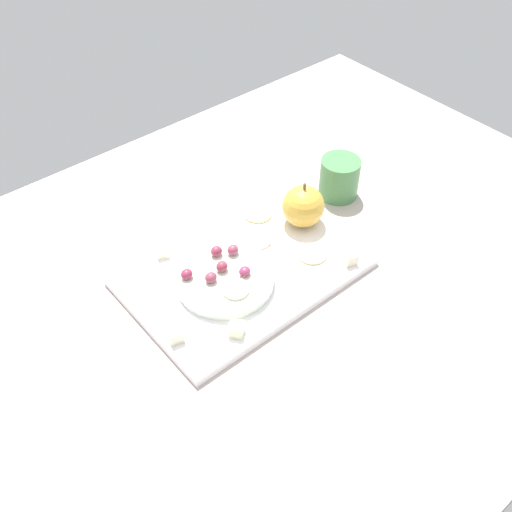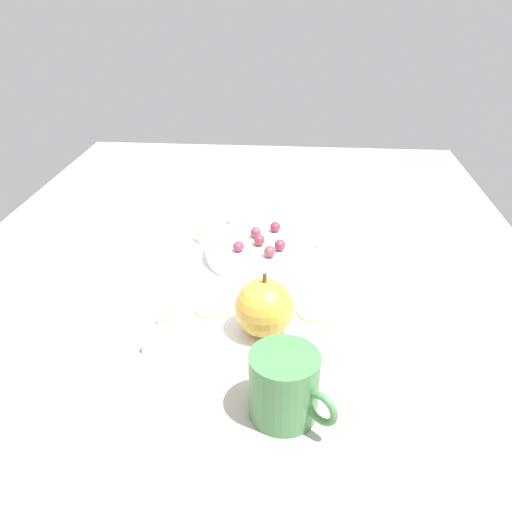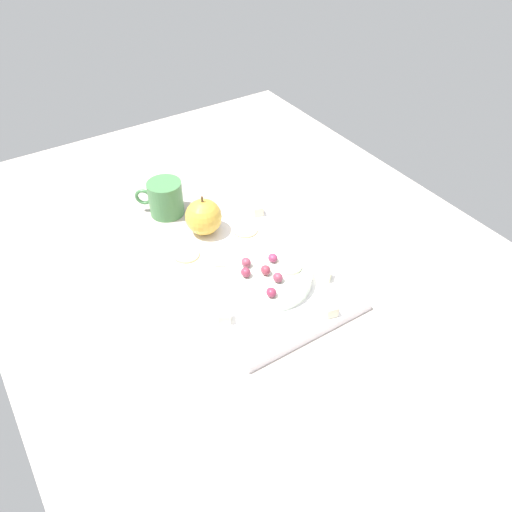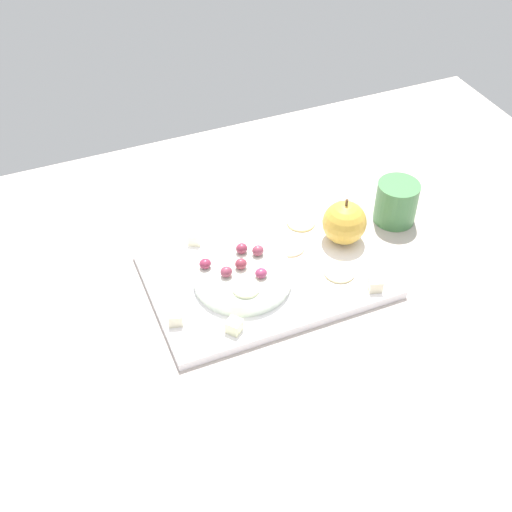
{
  "view_description": "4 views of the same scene",
  "coord_description": "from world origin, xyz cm",
  "px_view_note": "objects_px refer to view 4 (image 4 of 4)",
  "views": [
    {
      "loc": [
        43.11,
        52.54,
        77.66
      ],
      "look_at": [
        -1.66,
        -0.92,
        8.66
      ],
      "focal_mm": 41.47,
      "sensor_mm": 36.0,
      "label": 1
    },
    {
      "loc": [
        -70.82,
        -7.83,
        47.56
      ],
      "look_at": [
        -0.77,
        -2.16,
        8.98
      ],
      "focal_mm": 36.69,
      "sensor_mm": 36.0,
      "label": 2
    },
    {
      "loc": [
        62.62,
        -41.84,
        73.71
      ],
      "look_at": [
        0.87,
        -2.11,
        9.89
      ],
      "focal_mm": 36.21,
      "sensor_mm": 36.0,
      "label": 3
    },
    {
      "loc": [
        31.8,
        69.99,
        82.61
      ],
      "look_at": [
        1.32,
        -3.35,
        8.79
      ],
      "focal_mm": 46.17,
      "sensor_mm": 36.0,
      "label": 4
    }
  ],
  "objects_px": {
    "cracker_2": "(339,272)",
    "cup": "(396,202)",
    "cheese_cube_1": "(234,326)",
    "grape_2": "(261,273)",
    "cheese_cube_3": "(176,318)",
    "cracker_1": "(290,247)",
    "grape_3": "(226,272)",
    "apple_slice_0": "(246,288)",
    "cheese_cube_0": "(375,284)",
    "grape_4": "(242,248)",
    "grape_1": "(241,264)",
    "apple_whole": "(344,223)",
    "serving_dish": "(242,276)",
    "grape_5": "(258,250)",
    "cracker_0": "(301,222)",
    "grape_0": "(205,264)",
    "cheese_cube_2": "(195,238)",
    "platter": "(267,274)"
  },
  "relations": [
    {
      "from": "cracker_2",
      "to": "cup",
      "type": "height_order",
      "value": "cup"
    },
    {
      "from": "cheese_cube_1",
      "to": "grape_2",
      "type": "height_order",
      "value": "grape_2"
    },
    {
      "from": "cheese_cube_3",
      "to": "cracker_1",
      "type": "xyz_separation_m",
      "value": [
        -0.23,
        -0.09,
        -0.01
      ]
    },
    {
      "from": "grape_3",
      "to": "apple_slice_0",
      "type": "xyz_separation_m",
      "value": [
        -0.02,
        0.04,
        -0.01
      ]
    },
    {
      "from": "cracker_2",
      "to": "cup",
      "type": "distance_m",
      "value": 0.2
    },
    {
      "from": "cheese_cube_0",
      "to": "grape_4",
      "type": "relative_size",
      "value": 1.08
    },
    {
      "from": "cracker_1",
      "to": "apple_slice_0",
      "type": "xyz_separation_m",
      "value": [
        0.12,
        0.09,
        0.02
      ]
    },
    {
      "from": "cracker_1",
      "to": "grape_1",
      "type": "xyz_separation_m",
      "value": [
        0.11,
        0.04,
        0.03
      ]
    },
    {
      "from": "grape_4",
      "to": "apple_slice_0",
      "type": "relative_size",
      "value": 0.45
    },
    {
      "from": "cracker_1",
      "to": "grape_2",
      "type": "bearing_deg",
      "value": 39.54
    },
    {
      "from": "cheese_cube_3",
      "to": "grape_2",
      "type": "relative_size",
      "value": 1.08
    },
    {
      "from": "apple_whole",
      "to": "grape_3",
      "type": "relative_size",
      "value": 3.85
    },
    {
      "from": "serving_dish",
      "to": "cracker_2",
      "type": "relative_size",
      "value": 3.1
    },
    {
      "from": "cracker_1",
      "to": "grape_5",
      "type": "height_order",
      "value": "grape_5"
    },
    {
      "from": "cheese_cube_3",
      "to": "cheese_cube_1",
      "type": "bearing_deg",
      "value": 147.17
    },
    {
      "from": "cheese_cube_0",
      "to": "cracker_1",
      "type": "relative_size",
      "value": 0.41
    },
    {
      "from": "grape_1",
      "to": "grape_3",
      "type": "distance_m",
      "value": 0.03
    },
    {
      "from": "cracker_0",
      "to": "grape_0",
      "type": "relative_size",
      "value": 2.61
    },
    {
      "from": "cracker_2",
      "to": "grape_1",
      "type": "height_order",
      "value": "grape_1"
    },
    {
      "from": "cracker_1",
      "to": "grape_5",
      "type": "distance_m",
      "value": 0.08
    },
    {
      "from": "cup",
      "to": "grape_2",
      "type": "bearing_deg",
      "value": 15.38
    },
    {
      "from": "cheese_cube_3",
      "to": "grape_2",
      "type": "bearing_deg",
      "value": -172.23
    },
    {
      "from": "cheese_cube_0",
      "to": "cracker_0",
      "type": "height_order",
      "value": "cheese_cube_0"
    },
    {
      "from": "serving_dish",
      "to": "cheese_cube_2",
      "type": "distance_m",
      "value": 0.13
    },
    {
      "from": "cracker_0",
      "to": "apple_slice_0",
      "type": "distance_m",
      "value": 0.21
    },
    {
      "from": "grape_1",
      "to": "cup",
      "type": "height_order",
      "value": "cup"
    },
    {
      "from": "grape_2",
      "to": "apple_slice_0",
      "type": "height_order",
      "value": "grape_2"
    },
    {
      "from": "cheese_cube_1",
      "to": "cracker_2",
      "type": "xyz_separation_m",
      "value": [
        -0.21,
        -0.05,
        -0.01
      ]
    },
    {
      "from": "cheese_cube_0",
      "to": "cheese_cube_2",
      "type": "xyz_separation_m",
      "value": [
        0.23,
        -0.22,
        0.0
      ]
    },
    {
      "from": "cracker_2",
      "to": "grape_5",
      "type": "distance_m",
      "value": 0.14
    },
    {
      "from": "grape_1",
      "to": "grape_3",
      "type": "relative_size",
      "value": 1.0
    },
    {
      "from": "grape_0",
      "to": "grape_3",
      "type": "xyz_separation_m",
      "value": [
        -0.02,
        0.03,
        0.0
      ]
    },
    {
      "from": "serving_dish",
      "to": "grape_4",
      "type": "distance_m",
      "value": 0.05
    },
    {
      "from": "grape_1",
      "to": "grape_2",
      "type": "height_order",
      "value": "grape_1"
    },
    {
      "from": "grape_1",
      "to": "apple_slice_0",
      "type": "distance_m",
      "value": 0.05
    },
    {
      "from": "cracker_2",
      "to": "grape_0",
      "type": "relative_size",
      "value": 2.61
    },
    {
      "from": "cracker_1",
      "to": "grape_4",
      "type": "bearing_deg",
      "value": 1.96
    },
    {
      "from": "platter",
      "to": "grape_3",
      "type": "relative_size",
      "value": 19.49
    },
    {
      "from": "grape_2",
      "to": "grape_4",
      "type": "xyz_separation_m",
      "value": [
        0.01,
        -0.07,
        0.0
      ]
    },
    {
      "from": "cracker_2",
      "to": "grape_3",
      "type": "height_order",
      "value": "grape_3"
    },
    {
      "from": "grape_3",
      "to": "apple_slice_0",
      "type": "relative_size",
      "value": 0.45
    },
    {
      "from": "cheese_cube_3",
      "to": "cracker_2",
      "type": "distance_m",
      "value": 0.28
    },
    {
      "from": "cheese_cube_2",
      "to": "grape_3",
      "type": "relative_size",
      "value": 1.08
    },
    {
      "from": "grape_0",
      "to": "cup",
      "type": "distance_m",
      "value": 0.38
    },
    {
      "from": "cheese_cube_3",
      "to": "apple_whole",
      "type": "bearing_deg",
      "value": -167.39
    },
    {
      "from": "platter",
      "to": "apple_whole",
      "type": "relative_size",
      "value": 5.06
    },
    {
      "from": "grape_5",
      "to": "grape_0",
      "type": "bearing_deg",
      "value": -2.68
    },
    {
      "from": "serving_dish",
      "to": "cheese_cube_0",
      "type": "xyz_separation_m",
      "value": [
        -0.19,
        0.1,
        -0.0
      ]
    },
    {
      "from": "apple_whole",
      "to": "grape_0",
      "type": "relative_size",
      "value": 3.85
    },
    {
      "from": "cheese_cube_0",
      "to": "apple_slice_0",
      "type": "height_order",
      "value": "apple_slice_0"
    }
  ]
}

